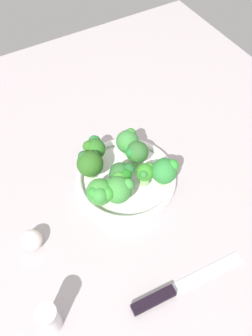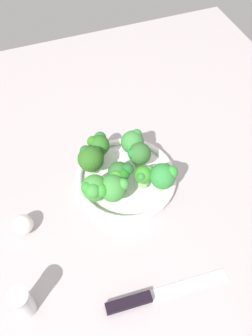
# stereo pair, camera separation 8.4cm
# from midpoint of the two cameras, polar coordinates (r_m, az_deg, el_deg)

# --- Properties ---
(ground_plane) EXTENTS (1.30, 1.30, 0.03)m
(ground_plane) POSITION_cam_midpoint_polar(r_m,az_deg,el_deg) (0.90, -4.12, -2.41)
(ground_plane) COLOR #ACA2A5
(bowl) EXTENTS (0.25, 0.25, 0.03)m
(bowl) POSITION_cam_midpoint_polar(r_m,az_deg,el_deg) (0.88, -2.74, -1.89)
(bowl) COLOR white
(bowl) RESTS_ON ground_plane
(broccoli_floret_0) EXTENTS (0.06, 0.06, 0.07)m
(broccoli_floret_0) POSITION_cam_midpoint_polar(r_m,az_deg,el_deg) (0.88, -2.42, 4.24)
(broccoli_floret_0) COLOR #96D970
(broccoli_floret_0) RESTS_ON bowl
(broccoli_floret_1) EXTENTS (0.04, 0.05, 0.06)m
(broccoli_floret_1) POSITION_cam_midpoint_polar(r_m,az_deg,el_deg) (0.82, 0.27, -1.05)
(broccoli_floret_1) COLOR #91DA74
(broccoli_floret_1) RESTS_ON bowl
(broccoli_floret_2) EXTENTS (0.06, 0.06, 0.07)m
(broccoli_floret_2) POSITION_cam_midpoint_polar(r_m,az_deg,el_deg) (0.85, -1.13, 2.44)
(broccoli_floret_2) COLOR #94C768
(broccoli_floret_2) RESTS_ON bowl
(broccoli_floret_3) EXTENTS (0.07, 0.07, 0.07)m
(broccoli_floret_3) POSITION_cam_midpoint_polar(r_m,az_deg,el_deg) (0.79, -4.33, -3.49)
(broccoli_floret_3) COLOR #99CC6E
(broccoli_floret_3) RESTS_ON bowl
(broccoli_floret_4) EXTENTS (0.06, 0.06, 0.07)m
(broccoli_floret_4) POSITION_cam_midpoint_polar(r_m,az_deg,el_deg) (0.87, -8.00, 3.08)
(broccoli_floret_4) COLOR #77B660
(broccoli_floret_4) RESTS_ON bowl
(broccoli_floret_5) EXTENTS (0.06, 0.06, 0.08)m
(broccoli_floret_5) POSITION_cam_midpoint_polar(r_m,az_deg,el_deg) (0.83, -8.85, 0.61)
(broccoli_floret_5) COLOR #79C25B
(broccoli_floret_5) RESTS_ON bowl
(broccoli_floret_6) EXTENTS (0.06, 0.06, 0.07)m
(broccoli_floret_6) POSITION_cam_midpoint_polar(r_m,az_deg,el_deg) (0.82, -3.62, -1.04)
(broccoli_floret_6) COLOR #82B754
(broccoli_floret_6) RESTS_ON bowl
(broccoli_floret_7) EXTENTS (0.06, 0.06, 0.07)m
(broccoli_floret_7) POSITION_cam_midpoint_polar(r_m,az_deg,el_deg) (0.82, 3.65, -0.54)
(broccoli_floret_7) COLOR #82CC56
(broccoli_floret_7) RESTS_ON bowl
(broccoli_floret_8) EXTENTS (0.06, 0.06, 0.08)m
(broccoli_floret_8) POSITION_cam_midpoint_polar(r_m,az_deg,el_deg) (0.78, -7.33, -4.28)
(broccoli_floret_8) COLOR #7CB452
(broccoli_floret_8) RESTS_ON bowl
(knife) EXTENTS (0.04, 0.27, 0.01)m
(knife) POSITION_cam_midpoint_polar(r_m,az_deg,el_deg) (0.76, 4.57, -19.62)
(knife) COLOR silver
(knife) RESTS_ON ground_plane
(garlic_bulb) EXTENTS (0.05, 0.05, 0.05)m
(garlic_bulb) POSITION_cam_midpoint_polar(r_m,az_deg,el_deg) (0.82, -18.13, -11.40)
(garlic_bulb) COLOR silver
(garlic_bulb) RESTS_ON ground_plane
(pepper_shaker) EXTENTS (0.04, 0.04, 0.09)m
(pepper_shaker) POSITION_cam_midpoint_polar(r_m,az_deg,el_deg) (0.73, -15.99, -22.97)
(pepper_shaker) COLOR silver
(pepper_shaker) RESTS_ON ground_plane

